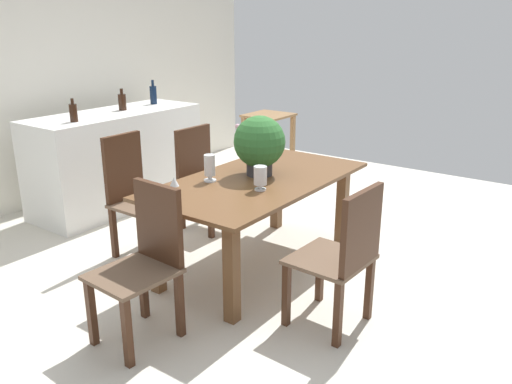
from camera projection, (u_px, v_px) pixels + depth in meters
The scene contains 16 objects.
ground_plane at pixel (241, 259), 4.33m from camera, with size 7.04×7.04×0.00m, color silver.
back_wall at pixel (39, 80), 5.37m from camera, with size 6.40×0.10×2.60m, color silver.
dining_table at pixel (258, 193), 4.04m from camera, with size 1.83×0.97×0.73m.
chair_far_left at pixel (134, 192), 4.28m from camera, with size 0.41×0.48×1.01m.
chair_far_right at pixel (202, 172), 4.91m from camera, with size 0.49×0.45×0.94m.
chair_head_end at pixel (146, 256), 3.16m from camera, with size 0.50×0.45×0.96m.
chair_near_left at pixel (345, 252), 3.21m from camera, with size 0.50×0.47×0.95m.
flower_centerpiece at pixel (259, 143), 4.01m from camera, with size 0.40×0.40×0.47m.
crystal_vase_left at pixel (210, 167), 3.90m from camera, with size 0.09×0.09×0.20m.
crystal_vase_center_near at pixel (260, 176), 3.69m from camera, with size 0.09×0.09×0.18m.
wine_glass at pixel (174, 183), 3.52m from camera, with size 0.06×0.06×0.15m.
kitchen_counter at pixel (118, 159), 5.49m from camera, with size 1.84×0.70×0.99m, color white.
wine_bottle_dark at pixel (153, 94), 5.81m from camera, with size 0.07×0.07×0.27m.
wine_bottle_amber at pixel (122, 102), 5.42m from camera, with size 0.08×0.08×0.22m.
wine_bottle_green at pixel (73, 112), 4.80m from camera, with size 0.07×0.07×0.21m.
side_table at pixel (269, 132), 6.50m from camera, with size 0.53×0.51×0.78m.
Camera 1 is at (-3.12, -2.41, 1.88)m, focal length 36.71 mm.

